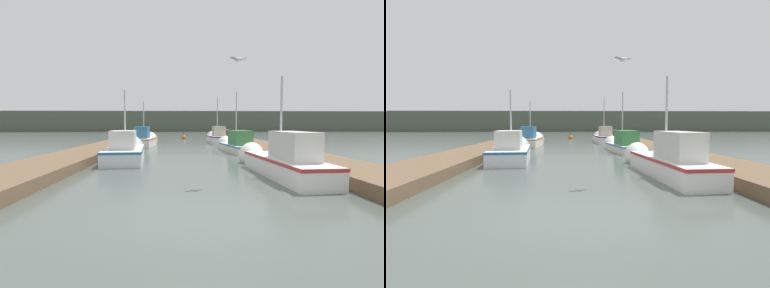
# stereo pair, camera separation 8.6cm
# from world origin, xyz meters

# --- Properties ---
(ground_plane) EXTENTS (200.00, 200.00, 0.00)m
(ground_plane) POSITION_xyz_m (0.00, 0.00, 0.00)
(ground_plane) COLOR #47514C
(dock_left) EXTENTS (2.52, 40.00, 0.40)m
(dock_left) POSITION_xyz_m (-5.55, 16.00, 0.20)
(dock_left) COLOR brown
(dock_left) RESTS_ON ground_plane
(dock_right) EXTENTS (2.52, 40.00, 0.40)m
(dock_right) POSITION_xyz_m (5.55, 16.00, 0.20)
(dock_right) COLOR brown
(dock_right) RESTS_ON ground_plane
(distant_shore_ridge) EXTENTS (120.00, 16.00, 4.55)m
(distant_shore_ridge) POSITION_xyz_m (0.00, 68.01, 2.28)
(distant_shore_ridge) COLOR #4C5647
(distant_shore_ridge) RESTS_ON ground_plane
(fishing_boat_0) EXTENTS (1.74, 6.47, 3.82)m
(fishing_boat_0) POSITION_xyz_m (3.21, 4.84, 0.52)
(fishing_boat_0) COLOR silver
(fishing_boat_0) RESTS_ON ground_plane
(fishing_boat_1) EXTENTS (2.22, 5.89, 3.99)m
(fishing_boat_1) POSITION_xyz_m (-3.14, 9.37, 0.49)
(fishing_boat_1) COLOR silver
(fishing_boat_1) RESTS_ON ground_plane
(fishing_boat_2) EXTENTS (1.88, 5.51, 4.31)m
(fishing_boat_2) POSITION_xyz_m (3.31, 13.76, 0.46)
(fishing_boat_2) COLOR silver
(fishing_boat_2) RESTS_ON ground_plane
(fishing_boat_3) EXTENTS (1.91, 5.08, 4.04)m
(fishing_boat_3) POSITION_xyz_m (-3.28, 18.72, 0.49)
(fishing_boat_3) COLOR silver
(fishing_boat_3) RESTS_ON ground_plane
(fishing_boat_4) EXTENTS (1.73, 5.02, 4.78)m
(fishing_boat_4) POSITION_xyz_m (3.19, 22.60, 0.51)
(fishing_boat_4) COLOR silver
(fishing_boat_4) RESTS_ON ground_plane
(mooring_piling_0) EXTENTS (0.30, 0.30, 1.25)m
(mooring_piling_0) POSITION_xyz_m (4.34, 23.47, 0.63)
(mooring_piling_0) COLOR #473523
(mooring_piling_0) RESTS_ON ground_plane
(mooring_piling_1) EXTENTS (0.33, 0.33, 1.01)m
(mooring_piling_1) POSITION_xyz_m (-4.33, 19.66, 0.51)
(mooring_piling_1) COLOR #473523
(mooring_piling_1) RESTS_ON ground_plane
(mooring_piling_2) EXTENTS (0.28, 0.28, 1.17)m
(mooring_piling_2) POSITION_xyz_m (4.18, 13.89, 0.59)
(mooring_piling_2) COLOR #473523
(mooring_piling_2) RESTS_ON ground_plane
(mooring_piling_3) EXTENTS (0.31, 0.31, 1.06)m
(mooring_piling_3) POSITION_xyz_m (4.40, 16.35, 0.54)
(mooring_piling_3) COLOR #473523
(mooring_piling_3) RESTS_ON ground_plane
(channel_buoy) EXTENTS (0.54, 0.54, 1.04)m
(channel_buoy) POSITION_xyz_m (0.12, 30.06, 0.15)
(channel_buoy) COLOR #BF6513
(channel_buoy) RESTS_ON ground_plane
(seagull_lead) EXTENTS (0.55, 0.34, 0.12)m
(seagull_lead) POSITION_xyz_m (1.38, 3.29, 3.81)
(seagull_lead) COLOR white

